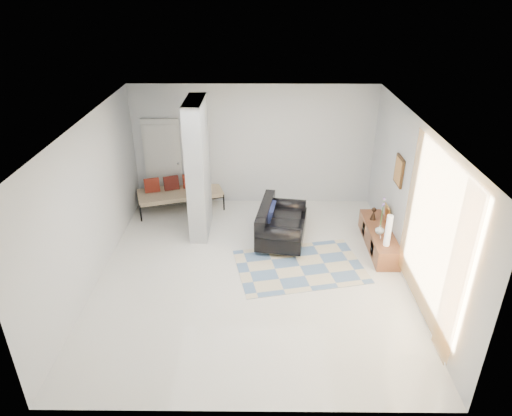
{
  "coord_description": "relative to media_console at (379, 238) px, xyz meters",
  "views": [
    {
      "loc": [
        0.14,
        -6.93,
        4.86
      ],
      "look_at": [
        0.07,
        0.6,
        1.03
      ],
      "focal_mm": 32.0,
      "sensor_mm": 36.0,
      "label": 1
    }
  ],
  "objects": [
    {
      "name": "wall_right",
      "position": [
        0.23,
        -0.92,
        1.2
      ],
      "size": [
        0.0,
        6.0,
        6.0
      ],
      "primitive_type": "plane",
      "rotation": [
        1.57,
        0.0,
        -1.57
      ],
      "color": "silver",
      "rests_on": "ground"
    },
    {
      "name": "bronze_figurine",
      "position": [
        -0.05,
        0.42,
        0.33
      ],
      "size": [
        0.15,
        0.15,
        0.26
      ],
      "primitive_type": null,
      "rotation": [
        0.0,
        0.0,
        -0.15
      ],
      "color": "black",
      "rests_on": "media_console"
    },
    {
      "name": "curtain",
      "position": [
        0.15,
        -2.07,
        1.25
      ],
      "size": [
        0.0,
        2.55,
        2.55
      ],
      "primitive_type": "plane",
      "rotation": [
        1.57,
        0.0,
        1.57
      ],
      "color": "gold",
      "rests_on": "wall_right"
    },
    {
      "name": "media_console",
      "position": [
        0.0,
        0.0,
        0.0
      ],
      "size": [
        0.45,
        1.77,
        0.8
      ],
      "color": "brown",
      "rests_on": "floor"
    },
    {
      "name": "vase",
      "position": [
        -0.05,
        -0.16,
        0.29
      ],
      "size": [
        0.19,
        0.19,
        0.18
      ],
      "primitive_type": "imported",
      "rotation": [
        0.0,
        0.0,
        -0.08
      ],
      "color": "silver",
      "rests_on": "media_console"
    },
    {
      "name": "wall_back",
      "position": [
        -2.52,
        2.08,
        1.2
      ],
      "size": [
        6.0,
        0.0,
        6.0
      ],
      "primitive_type": "plane",
      "rotation": [
        1.57,
        0.0,
        0.0
      ],
      "color": "silver",
      "rests_on": "ground"
    },
    {
      "name": "partition_column",
      "position": [
        -3.62,
        0.68,
        1.2
      ],
      "size": [
        0.35,
        1.2,
        2.8
      ],
      "primitive_type": "cube",
      "color": "#A0A4A7",
      "rests_on": "floor"
    },
    {
      "name": "ceiling",
      "position": [
        -2.52,
        -0.92,
        2.6
      ],
      "size": [
        6.0,
        6.0,
        0.0
      ],
      "primitive_type": "plane",
      "rotation": [
        3.14,
        0.0,
        0.0
      ],
      "color": "white",
      "rests_on": "wall_back"
    },
    {
      "name": "wall_art",
      "position": [
        0.2,
        -0.0,
        1.45
      ],
      "size": [
        0.04,
        0.45,
        0.55
      ],
      "primitive_type": "cube",
      "color": "#3C2410",
      "rests_on": "wall_right"
    },
    {
      "name": "wall_left",
      "position": [
        -5.27,
        -0.92,
        1.2
      ],
      "size": [
        0.0,
        6.0,
        6.0
      ],
      "primitive_type": "plane",
      "rotation": [
        1.57,
        0.0,
        1.57
      ],
      "color": "silver",
      "rests_on": "ground"
    },
    {
      "name": "daybed",
      "position": [
        -4.25,
        1.7,
        0.21
      ],
      "size": [
        2.06,
        1.34,
        0.77
      ],
      "rotation": [
        0.0,
        0.0,
        0.3
      ],
      "color": "black",
      "rests_on": "floor"
    },
    {
      "name": "floor",
      "position": [
        -2.52,
        -0.92,
        -0.2
      ],
      "size": [
        6.0,
        6.0,
        0.0
      ],
      "primitive_type": "plane",
      "color": "silver",
      "rests_on": "ground"
    },
    {
      "name": "hallway_door",
      "position": [
        -4.62,
        2.04,
        0.82
      ],
      "size": [
        0.85,
        0.06,
        2.04
      ],
      "primitive_type": "cube",
      "color": "silver",
      "rests_on": "floor"
    },
    {
      "name": "cylinder_lamp",
      "position": [
        -0.02,
        -0.58,
        0.5
      ],
      "size": [
        0.11,
        0.11,
        0.61
      ],
      "primitive_type": "cylinder",
      "color": "beige",
      "rests_on": "media_console"
    },
    {
      "name": "area_rug",
      "position": [
        -1.62,
        -0.72,
        -0.2
      ],
      "size": [
        2.58,
        1.98,
        0.01
      ],
      "primitive_type": "cube",
      "rotation": [
        0.0,
        0.0,
        0.21
      ],
      "color": "beige",
      "rests_on": "floor"
    },
    {
      "name": "loveseat",
      "position": [
        -1.98,
        0.29,
        0.15
      ],
      "size": [
        1.13,
        1.66,
        0.76
      ],
      "rotation": [
        0.0,
        0.0,
        -0.16
      ],
      "color": "silver",
      "rests_on": "floor"
    },
    {
      "name": "wall_front",
      "position": [
        -2.52,
        -3.92,
        1.2
      ],
      "size": [
        6.0,
        0.0,
        6.0
      ],
      "primitive_type": "plane",
      "rotation": [
        -1.57,
        0.0,
        0.0
      ],
      "color": "silver",
      "rests_on": "ground"
    }
  ]
}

